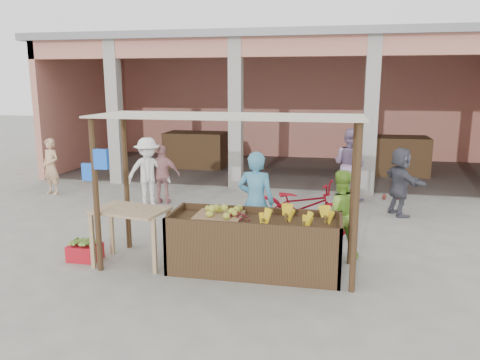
% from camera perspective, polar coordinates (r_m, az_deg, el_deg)
% --- Properties ---
extents(ground, '(60.00, 60.00, 0.00)m').
position_cam_1_polar(ground, '(7.47, -2.06, -10.69)').
color(ground, slate).
rests_on(ground, ground).
extents(market_building, '(14.40, 6.40, 4.20)m').
position_cam_1_polar(market_building, '(15.71, 5.86, 11.18)').
color(market_building, tan).
rests_on(market_building, ground).
extents(fruit_stall, '(2.60, 0.95, 0.80)m').
position_cam_1_polar(fruit_stall, '(7.23, 1.81, -8.06)').
color(fruit_stall, '#49321D').
rests_on(fruit_stall, ground).
extents(stall_awning, '(4.09, 1.35, 2.39)m').
position_cam_1_polar(stall_awning, '(7.02, -2.18, 4.60)').
color(stall_awning, '#49321D').
rests_on(stall_awning, ground).
extents(banana_heap, '(1.02, 0.55, 0.18)m').
position_cam_1_polar(banana_heap, '(6.97, 6.46, -4.64)').
color(banana_heap, yellow).
rests_on(banana_heap, fruit_stall).
extents(melon_tray, '(0.72, 0.62, 0.19)m').
position_cam_1_polar(melon_tray, '(7.23, -2.59, -3.98)').
color(melon_tray, '#93704C').
rests_on(melon_tray, fruit_stall).
extents(berry_heap, '(0.40, 0.33, 0.13)m').
position_cam_1_polar(berry_heap, '(7.12, -0.36, -4.44)').
color(berry_heap, maroon).
rests_on(berry_heap, fruit_stall).
extents(side_table, '(1.23, 0.93, 0.91)m').
position_cam_1_polar(side_table, '(7.61, -13.17, -4.48)').
color(side_table, tan).
rests_on(side_table, ground).
extents(papaya_pile, '(0.70, 0.40, 0.20)m').
position_cam_1_polar(papaya_pile, '(7.55, -13.25, -2.71)').
color(papaya_pile, '#4C802A').
rests_on(papaya_pile, side_table).
extents(red_crate, '(0.52, 0.38, 0.26)m').
position_cam_1_polar(red_crate, '(8.14, -18.37, -8.37)').
color(red_crate, '#B5131F').
rests_on(red_crate, ground).
extents(plantain_bundle, '(0.42, 0.30, 0.08)m').
position_cam_1_polar(plantain_bundle, '(8.09, -18.45, -7.21)').
color(plantain_bundle, olive).
rests_on(plantain_bundle, red_crate).
extents(produce_sacks, '(0.72, 0.44, 0.54)m').
position_cam_1_polar(produce_sacks, '(12.15, 17.96, -1.06)').
color(produce_sacks, maroon).
rests_on(produce_sacks, ground).
extents(vendor_blue, '(0.74, 0.57, 1.86)m').
position_cam_1_polar(vendor_blue, '(7.91, 1.94, -2.30)').
color(vendor_blue, '#4FA1CD').
rests_on(vendor_blue, ground).
extents(vendor_green, '(0.82, 0.59, 1.55)m').
position_cam_1_polar(vendor_green, '(7.87, 12.05, -3.79)').
color(vendor_green, '#8AC63D').
rests_on(vendor_green, ground).
extents(motorcycle, '(1.14, 2.19, 1.09)m').
position_cam_1_polar(motorcycle, '(9.04, 7.32, -3.10)').
color(motorcycle, maroon).
rests_on(motorcycle, ground).
extents(shopper_a, '(1.24, 1.08, 1.74)m').
position_cam_1_polar(shopper_a, '(11.10, -11.18, 1.28)').
color(shopper_a, white).
rests_on(shopper_a, ground).
extents(shopper_b, '(0.91, 0.54, 1.50)m').
position_cam_1_polar(shopper_b, '(11.27, -9.37, 0.87)').
color(shopper_b, tan).
rests_on(shopper_b, ground).
extents(shopper_d, '(1.14, 1.58, 1.58)m').
position_cam_1_polar(shopper_d, '(10.69, 18.95, 0.02)').
color(shopper_d, '#494955').
rests_on(shopper_d, ground).
extents(shopper_e, '(0.67, 0.58, 1.51)m').
position_cam_1_polar(shopper_e, '(13.02, -22.06, 1.66)').
color(shopper_e, tan).
rests_on(shopper_e, ground).
extents(shopper_f, '(1.08, 0.98, 1.93)m').
position_cam_1_polar(shopper_f, '(11.76, 13.24, 2.25)').
color(shopper_f, '#9275A1').
rests_on(shopper_f, ground).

